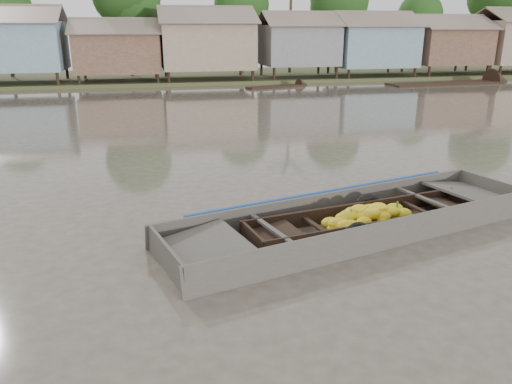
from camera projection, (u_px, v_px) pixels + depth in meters
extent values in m
plane|color=#463F36|center=(269.00, 248.00, 9.42)|extent=(120.00, 120.00, 0.00)
cube|color=#384723|center=(171.00, 78.00, 40.00)|extent=(120.00, 12.00, 0.50)
cube|color=gray|center=(15.00, 46.00, 33.77)|extent=(6.20, 5.20, 3.20)
cube|color=brown|center=(5.00, 13.00, 31.82)|extent=(6.60, 3.02, 1.28)
cube|color=brown|center=(16.00, 14.00, 34.43)|extent=(6.60, 3.02, 1.28)
cube|color=brown|center=(118.00, 53.00, 35.29)|extent=(5.80, 4.60, 2.70)
cube|color=brown|center=(115.00, 26.00, 33.57)|extent=(6.20, 2.67, 1.14)
cube|color=brown|center=(117.00, 26.00, 35.87)|extent=(6.20, 2.67, 1.14)
cube|color=gray|center=(207.00, 45.00, 36.43)|extent=(6.50, 5.30, 3.30)
cube|color=brown|center=(208.00, 14.00, 34.44)|extent=(6.90, 3.08, 1.31)
cube|color=brown|center=(203.00, 15.00, 37.09)|extent=(6.90, 3.08, 1.31)
cube|color=slate|center=(298.00, 45.00, 37.87)|extent=(5.40, 4.70, 2.90)
cube|color=brown|center=(304.00, 19.00, 36.09)|extent=(5.80, 2.73, 1.17)
cube|color=brown|center=(294.00, 19.00, 38.44)|extent=(5.80, 2.73, 1.17)
cube|color=gray|center=(372.00, 46.00, 39.12)|extent=(6.00, 5.00, 3.10)
cube|color=brown|center=(381.00, 19.00, 37.23)|extent=(6.40, 2.90, 1.24)
cube|color=brown|center=(366.00, 19.00, 39.74)|extent=(6.40, 2.90, 1.24)
cube|color=brown|center=(446.00, 46.00, 40.45)|extent=(5.70, 4.90, 2.80)
cube|color=brown|center=(458.00, 22.00, 38.64)|extent=(6.10, 2.85, 1.21)
cube|color=brown|center=(439.00, 22.00, 41.09)|extent=(6.10, 2.85, 1.21)
cube|color=brown|center=(509.00, 15.00, 42.29)|extent=(6.70, 2.96, 1.26)
cylinder|color=#473323|center=(9.00, 47.00, 37.72)|extent=(0.28, 0.28, 4.90)
sphere|color=#173812|center=(3.00, 8.00, 36.83)|extent=(4.20, 4.20, 4.20)
cylinder|color=#473323|center=(130.00, 37.00, 38.40)|extent=(0.28, 0.28, 6.30)
cylinder|color=#473323|center=(242.00, 43.00, 41.32)|extent=(0.28, 0.28, 5.25)
sphere|color=#173812|center=(242.00, 5.00, 40.37)|extent=(4.50, 4.50, 4.50)
cylinder|color=#473323|center=(337.00, 41.00, 41.96)|extent=(0.28, 0.28, 5.60)
sphere|color=#173812|center=(339.00, 0.00, 40.95)|extent=(4.80, 4.80, 4.80)
cylinder|color=#473323|center=(417.00, 46.00, 44.68)|extent=(0.28, 0.28, 4.55)
sphere|color=#173812|center=(420.00, 15.00, 43.86)|extent=(3.90, 3.90, 3.90)
cylinder|color=#473323|center=(495.00, 34.00, 44.84)|extent=(0.28, 0.28, 6.65)
cylinder|color=#473323|center=(290.00, 26.00, 41.23)|extent=(0.24, 0.24, 8.00)
cube|color=black|center=(369.00, 231.00, 10.39)|extent=(5.34, 1.95, 0.08)
cube|color=black|center=(354.00, 213.00, 10.83)|extent=(5.30, 1.12, 0.50)
cube|color=black|center=(387.00, 232.00, 9.83)|extent=(5.30, 1.12, 0.50)
cube|color=black|center=(467.00, 205.00, 11.30)|extent=(0.27, 1.15, 0.47)
cube|color=black|center=(451.00, 206.00, 11.11)|extent=(1.08, 1.15, 0.19)
cube|color=black|center=(253.00, 242.00, 9.36)|extent=(0.27, 1.15, 0.47)
cube|color=black|center=(275.00, 236.00, 9.51)|extent=(1.08, 1.15, 0.19)
cube|color=black|center=(317.00, 227.00, 9.83)|extent=(0.30, 1.12, 0.05)
cube|color=black|center=(419.00, 209.00, 10.76)|extent=(0.30, 1.12, 0.05)
ellipsoid|color=yellow|center=(359.00, 210.00, 10.19)|extent=(0.45, 0.35, 0.25)
ellipsoid|color=yellow|center=(358.00, 213.00, 10.44)|extent=(0.39, 0.30, 0.21)
ellipsoid|color=yellow|center=(371.00, 214.00, 10.09)|extent=(0.45, 0.35, 0.25)
ellipsoid|color=yellow|center=(393.00, 212.00, 10.29)|extent=(0.37, 0.29, 0.21)
ellipsoid|color=yellow|center=(386.00, 211.00, 10.34)|extent=(0.44, 0.34, 0.24)
ellipsoid|color=yellow|center=(330.00, 223.00, 10.09)|extent=(0.44, 0.34, 0.24)
ellipsoid|color=yellow|center=(344.00, 218.00, 10.10)|extent=(0.41, 0.32, 0.23)
ellipsoid|color=yellow|center=(351.00, 230.00, 9.84)|extent=(0.46, 0.36, 0.26)
ellipsoid|color=yellow|center=(350.00, 230.00, 9.82)|extent=(0.47, 0.36, 0.26)
ellipsoid|color=yellow|center=(352.00, 212.00, 10.42)|extent=(0.38, 0.29, 0.21)
ellipsoid|color=yellow|center=(350.00, 226.00, 9.90)|extent=(0.42, 0.33, 0.23)
ellipsoid|color=yellow|center=(365.00, 212.00, 10.35)|extent=(0.45, 0.35, 0.25)
ellipsoid|color=yellow|center=(364.00, 216.00, 10.13)|extent=(0.44, 0.35, 0.25)
ellipsoid|color=yellow|center=(369.00, 209.00, 10.33)|extent=(0.36, 0.28, 0.20)
ellipsoid|color=yellow|center=(376.00, 214.00, 10.21)|extent=(0.43, 0.33, 0.24)
ellipsoid|color=yellow|center=(338.00, 224.00, 9.97)|extent=(0.48, 0.37, 0.26)
ellipsoid|color=yellow|center=(386.00, 211.00, 10.76)|extent=(0.41, 0.32, 0.23)
ellipsoid|color=yellow|center=(364.00, 222.00, 9.94)|extent=(0.37, 0.29, 0.20)
ellipsoid|color=yellow|center=(334.00, 229.00, 9.96)|extent=(0.37, 0.29, 0.20)
ellipsoid|color=yellow|center=(358.00, 214.00, 10.30)|extent=(0.42, 0.33, 0.23)
ellipsoid|color=yellow|center=(349.00, 216.00, 10.13)|extent=(0.48, 0.37, 0.26)
ellipsoid|color=yellow|center=(383.00, 224.00, 10.07)|extent=(0.38, 0.30, 0.21)
ellipsoid|color=yellow|center=(371.00, 211.00, 10.72)|extent=(0.40, 0.31, 0.22)
ellipsoid|color=yellow|center=(403.00, 214.00, 10.43)|extent=(0.44, 0.34, 0.24)
ellipsoid|color=yellow|center=(346.00, 226.00, 9.88)|extent=(0.48, 0.37, 0.26)
ellipsoid|color=yellow|center=(378.00, 209.00, 10.27)|extent=(0.49, 0.38, 0.27)
ellipsoid|color=yellow|center=(359.00, 213.00, 10.38)|extent=(0.42, 0.33, 0.23)
ellipsoid|color=yellow|center=(416.00, 220.00, 10.37)|extent=(0.40, 0.31, 0.22)
ellipsoid|color=yellow|center=(382.00, 217.00, 10.19)|extent=(0.41, 0.32, 0.23)
ellipsoid|color=yellow|center=(344.00, 234.00, 9.75)|extent=(0.38, 0.29, 0.21)
ellipsoid|color=yellow|center=(394.00, 209.00, 10.75)|extent=(0.47, 0.36, 0.26)
cylinder|color=#3F6626|center=(351.00, 213.00, 10.07)|extent=(0.04, 0.04, 0.17)
cylinder|color=#3F6626|center=(378.00, 208.00, 10.31)|extent=(0.04, 0.04, 0.17)
cylinder|color=#3F6626|center=(397.00, 205.00, 10.49)|extent=(0.04, 0.04, 0.17)
torus|color=black|center=(367.00, 209.00, 11.03)|extent=(0.72, 0.30, 0.71)
torus|color=black|center=(356.00, 239.00, 9.48)|extent=(0.70, 0.29, 0.68)
cube|color=#413D37|center=(356.00, 233.00, 10.31)|extent=(8.25, 3.78, 0.08)
cube|color=#413D37|center=(328.00, 205.00, 11.05)|extent=(8.02, 2.31, 0.66)
cube|color=#413D37|center=(390.00, 237.00, 9.39)|extent=(8.02, 2.31, 0.66)
cube|color=#413D37|center=(491.00, 191.00, 11.98)|extent=(0.58, 1.96, 0.63)
cube|color=#413D37|center=(471.00, 193.00, 11.65)|extent=(1.80, 2.04, 0.25)
cube|color=#413D37|center=(166.00, 260.00, 8.46)|extent=(0.58, 1.96, 0.63)
cube|color=#413D37|center=(205.00, 248.00, 8.74)|extent=(1.80, 2.04, 0.25)
cube|color=#413D37|center=(275.00, 231.00, 9.33)|extent=(0.60, 1.90, 0.05)
cube|color=#413D37|center=(427.00, 200.00, 11.02)|extent=(0.60, 1.90, 0.05)
cube|color=#665E54|center=(356.00, 231.00, 10.29)|extent=(6.35, 3.12, 0.02)
cube|color=#0E3C94|center=(327.00, 194.00, 11.03)|extent=(6.47, 1.82, 0.16)
torus|color=olive|center=(454.00, 215.00, 11.08)|extent=(0.46, 0.46, 0.07)
torus|color=olive|center=(454.00, 213.00, 11.07)|extent=(0.37, 0.37, 0.07)
cube|color=black|center=(445.00, 85.00, 35.98)|extent=(8.83, 2.60, 0.35)
cube|color=black|center=(275.00, 88.00, 33.98)|extent=(4.25, 2.09, 0.35)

